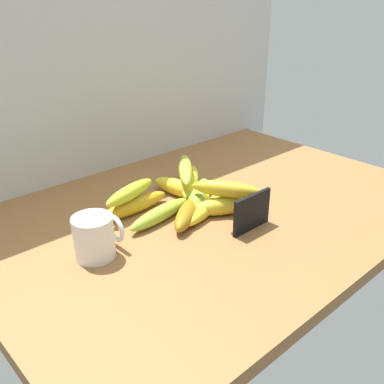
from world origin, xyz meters
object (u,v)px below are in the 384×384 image
(banana_2, at_px, (226,205))
(banana_8, at_px, (185,169))
(banana_4, at_px, (190,182))
(banana_3, at_px, (198,196))
(chalkboard_sign, at_px, (252,213))
(banana_10, at_px, (224,189))
(banana_0, at_px, (134,205))
(banana_6, at_px, (208,208))
(banana_9, at_px, (130,192))
(banana_1, at_px, (181,188))
(banana_7, at_px, (187,214))
(banana_5, at_px, (160,214))
(coffee_mug, at_px, (95,237))

(banana_2, relative_size, banana_8, 0.88)
(banana_4, distance_m, banana_8, 0.04)
(banana_3, relative_size, banana_8, 1.04)
(chalkboard_sign, xyz_separation_m, banana_10, (0.01, 0.09, 0.02))
(banana_0, height_order, banana_6, banana_0)
(banana_9, bearing_deg, banana_0, -15.94)
(banana_1, height_order, banana_10, banana_10)
(banana_7, bearing_deg, banana_6, -4.91)
(banana_5, relative_size, banana_9, 1.15)
(coffee_mug, height_order, banana_2, coffee_mug)
(banana_4, relative_size, banana_9, 1.23)
(banana_0, distance_m, banana_4, 0.19)
(banana_10, bearing_deg, banana_6, 141.63)
(banana_8, bearing_deg, banana_2, -96.58)
(banana_2, height_order, banana_5, banana_2)
(banana_3, relative_size, banana_4, 1.01)
(chalkboard_sign, distance_m, banana_7, 0.15)
(banana_2, height_order, banana_10, banana_10)
(coffee_mug, bearing_deg, banana_4, 17.48)
(banana_6, height_order, banana_10, banana_10)
(coffee_mug, xyz_separation_m, banana_4, (0.35, 0.11, -0.02))
(banana_1, relative_size, banana_5, 0.92)
(banana_10, bearing_deg, banana_5, 151.06)
(banana_5, distance_m, banana_7, 0.06)
(banana_9, bearing_deg, chalkboard_sign, -57.44)
(banana_4, distance_m, banana_10, 0.17)
(banana_10, bearing_deg, banana_3, 98.05)
(banana_10, bearing_deg, banana_4, 77.11)
(banana_0, xyz_separation_m, banana_8, (0.17, 0.01, 0.04))
(banana_0, relative_size, banana_10, 1.18)
(chalkboard_sign, xyz_separation_m, banana_1, (-0.00, 0.23, -0.02))
(chalkboard_sign, xyz_separation_m, banana_8, (0.03, 0.25, 0.02))
(coffee_mug, relative_size, banana_4, 0.48)
(chalkboard_sign, relative_size, banana_7, 0.70)
(banana_5, xyz_separation_m, banana_8, (0.15, 0.09, 0.04))
(banana_8, bearing_deg, banana_10, -97.75)
(chalkboard_sign, bearing_deg, banana_10, 85.11)
(banana_0, relative_size, banana_4, 0.94)
(banana_5, relative_size, banana_10, 1.17)
(banana_7, height_order, banana_8, banana_8)
(banana_4, bearing_deg, banana_0, -176.53)
(coffee_mug, relative_size, banana_10, 0.60)
(banana_4, height_order, banana_8, banana_8)
(banana_0, bearing_deg, banana_3, -26.43)
(banana_1, bearing_deg, banana_9, 176.63)
(chalkboard_sign, height_order, coffee_mug, coffee_mug)
(coffee_mug, distance_m, banana_1, 0.32)
(banana_1, height_order, banana_9, banana_9)
(banana_0, bearing_deg, coffee_mug, -148.72)
(banana_9, bearing_deg, banana_7, -59.42)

